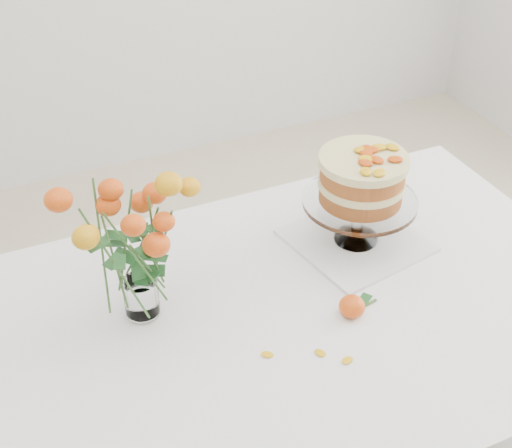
# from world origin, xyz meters

# --- Properties ---
(table) EXTENTS (1.43, 0.93, 0.76)m
(table) POSITION_xyz_m (0.00, 0.00, 0.67)
(table) COLOR tan
(table) RESTS_ON ground
(napkin) EXTENTS (0.34, 0.34, 0.01)m
(napkin) POSITION_xyz_m (0.24, 0.15, 0.76)
(napkin) COLOR white
(napkin) RESTS_ON table
(cake_stand) EXTENTS (0.27, 0.27, 0.24)m
(cake_stand) POSITION_xyz_m (0.24, 0.15, 0.93)
(cake_stand) COLOR white
(cake_stand) RESTS_ON napkin
(rose_vase) EXTENTS (0.31, 0.31, 0.37)m
(rose_vase) POSITION_xyz_m (-0.31, 0.12, 0.98)
(rose_vase) COLOR white
(rose_vase) RESTS_ON table
(loose_rose_far) EXTENTS (0.10, 0.06, 0.05)m
(loose_rose_far) POSITION_xyz_m (0.10, -0.07, 0.78)
(loose_rose_far) COLOR red
(loose_rose_far) RESTS_ON table
(stray_petal_a) EXTENTS (0.03, 0.02, 0.00)m
(stray_petal_a) POSITION_xyz_m (-0.12, -0.10, 0.76)
(stray_petal_a) COLOR #E4A70E
(stray_petal_a) RESTS_ON table
(stray_petal_b) EXTENTS (0.03, 0.02, 0.00)m
(stray_petal_b) POSITION_xyz_m (-0.02, -0.14, 0.76)
(stray_petal_b) COLOR #E4A70E
(stray_petal_b) RESTS_ON table
(stray_petal_c) EXTENTS (0.03, 0.02, 0.00)m
(stray_petal_c) POSITION_xyz_m (0.02, -0.18, 0.76)
(stray_petal_c) COLOR #E4A70E
(stray_petal_c) RESTS_ON table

